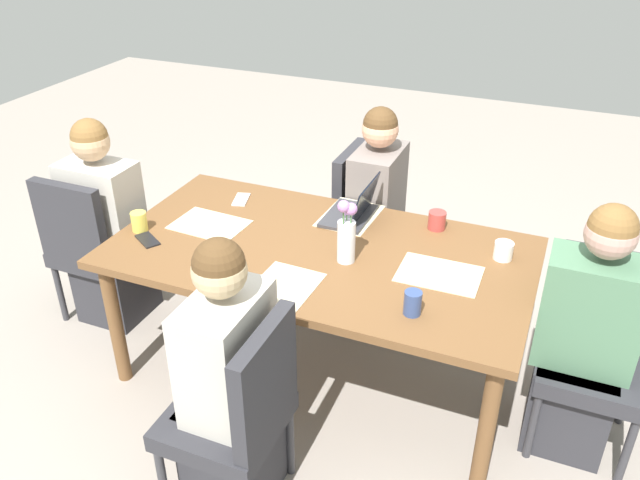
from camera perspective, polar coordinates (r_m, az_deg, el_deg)
ground_plane at (r=3.48m, az=-0.00°, el=-11.24°), size 10.00×10.00×0.00m
dining_table at (r=3.08m, az=-0.00°, el=-1.95°), size 1.97×1.06×0.73m
chair_near_left_near at (r=2.57m, az=-7.07°, el=-14.57°), size 0.44×0.44×0.90m
person_near_left_near at (r=2.61m, az=-7.93°, el=-12.82°), size 0.36×0.40×1.19m
chair_far_left_mid at (r=3.85m, az=4.16°, el=2.14°), size 0.44×0.44×0.90m
person_far_left_mid at (r=3.77m, az=4.95°, el=1.91°), size 0.36×0.40×1.19m
chair_head_right_left_far at (r=3.09m, az=23.22°, el=-8.39°), size 0.44×0.44×0.90m
person_head_right_left_far at (r=3.00m, az=22.13°, el=-8.60°), size 0.40×0.36×1.19m
chair_head_left_right_near at (r=3.78m, az=-19.56°, el=-0.21°), size 0.44×0.44×0.90m
person_head_left_right_near at (r=3.78m, az=-18.23°, el=0.49°), size 0.40×0.36×1.19m
flower_vase at (r=2.89m, az=2.35°, el=0.66°), size 0.09×0.10×0.31m
placemat_near_left_near at (r=2.77m, az=-3.35°, el=-4.28°), size 0.27×0.37×0.00m
placemat_far_left_mid at (r=3.34m, az=2.66°, el=2.14°), size 0.27×0.37×0.00m
placemat_head_right_left_far at (r=2.91m, az=10.48°, el=-2.94°), size 0.36×0.26×0.00m
placemat_head_left_right_near at (r=3.30m, az=-9.72°, el=1.35°), size 0.37×0.28×0.00m
laptop_far_left_mid at (r=3.30m, az=2.97°, el=2.56°), size 0.22×0.32×0.21m
coffee_mug_near_left at (r=3.26m, az=10.28°, el=1.72°), size 0.09×0.09×0.09m
coffee_mug_near_right at (r=3.31m, az=-15.66°, el=1.58°), size 0.08×0.08×0.10m
coffee_mug_centre_left at (r=2.62m, az=8.17°, el=-5.51°), size 0.07×0.07×0.10m
coffee_mug_centre_right at (r=3.07m, az=15.87°, el=-0.91°), size 0.09×0.09×0.08m
phone_black at (r=3.22m, az=-14.96°, el=0.01°), size 0.17×0.14×0.01m
phone_silver at (r=3.53m, az=-6.97°, el=3.57°), size 0.11×0.16×0.01m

